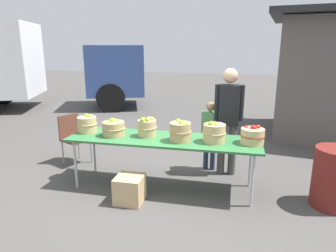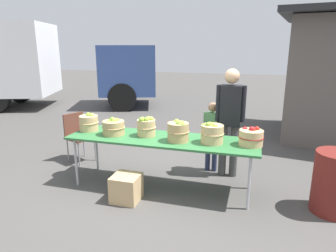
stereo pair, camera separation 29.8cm
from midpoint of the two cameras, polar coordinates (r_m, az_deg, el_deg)
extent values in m
plane|color=#474442|center=(4.52, -2.77, -11.45)|extent=(40.00, 40.00, 0.00)
cube|color=#2D6B38|center=(4.25, -2.90, -2.52)|extent=(2.70, 0.76, 0.03)
cylinder|color=#B2B2B7|center=(4.59, -18.94, -6.94)|extent=(0.04, 0.04, 0.72)
cylinder|color=#B2B2B7|center=(3.96, 13.64, -10.07)|extent=(0.04, 0.04, 0.72)
cylinder|color=#B2B2B7|center=(5.08, -15.45, -4.59)|extent=(0.04, 0.04, 0.72)
cylinder|color=#B2B2B7|center=(4.52, 13.57, -6.92)|extent=(0.04, 0.04, 0.72)
cylinder|color=tan|center=(4.72, -16.85, 0.25)|extent=(0.28, 0.28, 0.23)
torus|color=tan|center=(4.71, -16.86, 0.38)|extent=(0.30, 0.30, 0.01)
sphere|color=#9EC647|center=(4.67, -16.24, 1.69)|extent=(0.07, 0.07, 0.07)
sphere|color=#8CB738|center=(4.70, -16.83, 1.68)|extent=(0.08, 0.08, 0.08)
sphere|color=#7AA833|center=(4.69, -16.64, 1.72)|extent=(0.07, 0.07, 0.07)
sphere|color=#8CB738|center=(4.77, -16.98, 1.79)|extent=(0.08, 0.08, 0.08)
cylinder|color=tan|center=(4.43, -12.20, -0.53)|extent=(0.32, 0.32, 0.20)
torus|color=tan|center=(4.43, -12.21, -0.40)|extent=(0.34, 0.34, 0.01)
sphere|color=#7AA833|center=(4.46, -11.59, 0.84)|extent=(0.07, 0.07, 0.07)
sphere|color=#7AA833|center=(4.43, -12.44, 1.02)|extent=(0.08, 0.08, 0.08)
sphere|color=#8CB738|center=(4.40, -12.18, 0.70)|extent=(0.06, 0.06, 0.06)
sphere|color=#7AA833|center=(4.44, -12.73, 0.78)|extent=(0.08, 0.08, 0.08)
sphere|color=#9EC647|center=(4.37, -13.10, 0.39)|extent=(0.08, 0.08, 0.08)
sphere|color=#7AA833|center=(4.41, -12.05, 0.85)|extent=(0.07, 0.07, 0.07)
sphere|color=#8CB738|center=(4.43, -11.82, 0.94)|extent=(0.07, 0.07, 0.07)
cylinder|color=tan|center=(4.32, -5.96, -0.43)|extent=(0.26, 0.26, 0.24)
torus|color=tan|center=(4.32, -5.96, -0.28)|extent=(0.28, 0.28, 0.01)
sphere|color=#8CB738|center=(4.23, -5.94, 1.18)|extent=(0.07, 0.07, 0.07)
sphere|color=#8CB738|center=(4.29, -6.02, 1.01)|extent=(0.06, 0.06, 0.06)
sphere|color=#8CB738|center=(4.29, -5.56, 1.31)|extent=(0.07, 0.07, 0.07)
sphere|color=#7AA833|center=(4.28, -6.69, 1.17)|extent=(0.07, 0.07, 0.07)
sphere|color=#7AA833|center=(4.22, -6.86, 1.08)|extent=(0.08, 0.08, 0.08)
sphere|color=#9EC647|center=(4.29, -4.99, 1.28)|extent=(0.07, 0.07, 0.07)
sphere|color=#7AA833|center=(4.30, -6.48, 0.95)|extent=(0.07, 0.07, 0.07)
cylinder|color=tan|center=(4.08, 0.24, -1.15)|extent=(0.29, 0.29, 0.26)
torus|color=tan|center=(4.07, 0.24, -0.97)|extent=(0.31, 0.31, 0.01)
sphere|color=#8CB738|center=(4.12, -0.10, 0.83)|extent=(0.08, 0.08, 0.08)
sphere|color=#7AA833|center=(3.97, 1.21, 0.17)|extent=(0.07, 0.07, 0.07)
sphere|color=#7AA833|center=(4.01, 0.40, 0.51)|extent=(0.07, 0.07, 0.07)
sphere|color=#7AA833|center=(4.05, 0.73, 0.41)|extent=(0.07, 0.07, 0.07)
sphere|color=#7AA833|center=(3.98, 0.66, 0.20)|extent=(0.07, 0.07, 0.07)
sphere|color=#8CB738|center=(4.05, 0.86, 0.54)|extent=(0.08, 0.08, 0.08)
cylinder|color=tan|center=(4.06, 6.69, -1.38)|extent=(0.30, 0.30, 0.25)
torus|color=tan|center=(4.06, 6.69, -1.21)|extent=(0.32, 0.32, 0.01)
sphere|color=#7AA833|center=(3.99, 5.92, 0.35)|extent=(0.07, 0.07, 0.07)
sphere|color=#8CB738|center=(4.05, 6.44, 0.35)|extent=(0.07, 0.07, 0.07)
sphere|color=#9EC647|center=(3.98, 7.22, 0.09)|extent=(0.08, 0.08, 0.08)
sphere|color=#7AA833|center=(4.10, 6.16, 0.45)|extent=(0.07, 0.07, 0.07)
sphere|color=#7AA833|center=(4.03, 5.13, 0.20)|extent=(0.07, 0.07, 0.07)
cylinder|color=tan|center=(4.09, 13.73, -1.89)|extent=(0.31, 0.31, 0.21)
torus|color=maroon|center=(4.09, 13.74, -1.76)|extent=(0.33, 0.33, 0.01)
sphere|color=#B22319|center=(4.11, 14.74, -0.24)|extent=(0.07, 0.07, 0.07)
sphere|color=maroon|center=(4.12, 12.61, -0.35)|extent=(0.07, 0.07, 0.07)
sphere|color=#B22319|center=(4.06, 13.84, -0.66)|extent=(0.07, 0.07, 0.07)
sphere|color=#B22319|center=(4.08, 13.78, -0.53)|extent=(0.08, 0.08, 0.08)
sphere|color=maroon|center=(4.06, 13.84, -0.30)|extent=(0.07, 0.07, 0.07)
sphere|color=maroon|center=(4.08, 14.08, -0.31)|extent=(0.07, 0.07, 0.07)
sphere|color=#B22319|center=(4.07, 14.10, -0.40)|extent=(0.07, 0.07, 0.07)
cylinder|color=#3F3F3F|center=(4.87, 10.37, -4.46)|extent=(0.12, 0.12, 0.83)
cylinder|color=#3F3F3F|center=(4.87, 8.35, -4.37)|extent=(0.12, 0.12, 0.83)
cube|color=black|center=(4.69, 9.73, 3.96)|extent=(0.32, 0.24, 0.62)
sphere|color=tan|center=(4.62, 9.97, 9.37)|extent=(0.22, 0.22, 0.22)
cylinder|color=black|center=(4.68, 11.96, 4.27)|extent=(0.09, 0.09, 0.55)
cylinder|color=black|center=(4.68, 7.53, 4.47)|extent=(0.09, 0.09, 0.55)
cylinder|color=#262D4C|center=(5.04, 6.80, -5.25)|extent=(0.08, 0.08, 0.56)
cylinder|color=#262D4C|center=(5.07, 5.53, -5.08)|extent=(0.08, 0.08, 0.56)
cube|color=#4C7F4C|center=(4.91, 6.32, 0.23)|extent=(0.23, 0.19, 0.42)
sphere|color=#936B4C|center=(4.84, 6.42, 3.68)|extent=(0.15, 0.15, 0.15)
cylinder|color=#4C7F4C|center=(4.87, 7.71, 0.35)|extent=(0.06, 0.06, 0.37)
cylinder|color=#4C7F4C|center=(4.94, 4.97, 0.63)|extent=(0.06, 0.06, 0.37)
cube|color=#334C8C|center=(10.52, -10.63, 10.44)|extent=(2.40, 2.58, 1.60)
cube|color=black|center=(10.48, -5.97, 12.35)|extent=(0.63, 1.67, 0.80)
cylinder|color=black|center=(11.55, -10.98, 6.79)|extent=(0.94, 0.57, 0.90)
cylinder|color=black|center=(9.68, -11.67, 5.26)|extent=(0.94, 0.57, 0.90)
cylinder|color=black|center=(12.45, -29.46, 5.73)|extent=(0.94, 0.57, 0.90)
cube|color=brown|center=(5.51, -18.52, -2.45)|extent=(0.53, 0.53, 0.04)
cube|color=brown|center=(5.59, -19.79, 0.05)|extent=(0.18, 0.38, 0.40)
cylinder|color=gray|center=(5.35, -18.71, -5.55)|extent=(0.02, 0.02, 0.42)
cylinder|color=gray|center=(5.54, -15.87, -4.64)|extent=(0.02, 0.02, 0.42)
cylinder|color=gray|center=(5.62, -20.75, -4.77)|extent=(0.02, 0.02, 0.42)
cylinder|color=gray|center=(5.80, -17.97, -3.93)|extent=(0.02, 0.02, 0.42)
cylinder|color=maroon|center=(4.33, 27.33, -8.77)|extent=(0.53, 0.53, 0.78)
cube|color=tan|center=(4.10, -9.39, -11.77)|extent=(0.36, 0.36, 0.36)
camera|label=1|loc=(0.15, -91.90, -0.50)|focal=32.14mm
camera|label=2|loc=(0.15, 88.10, 0.50)|focal=32.14mm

